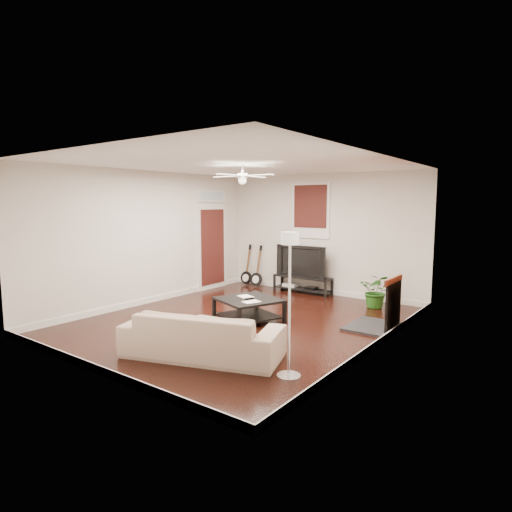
# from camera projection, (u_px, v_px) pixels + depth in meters

# --- Properties ---
(room) EXTENTS (5.01, 6.01, 2.81)m
(room) POSITION_uv_depth(u_px,v_px,m) (243.00, 244.00, 7.59)
(room) COLOR black
(room) RESTS_ON ground
(brick_accent) EXTENTS (0.02, 2.20, 2.80)m
(brick_accent) POSITION_uv_depth(u_px,v_px,m) (401.00, 248.00, 6.92)
(brick_accent) COLOR brown
(brick_accent) RESTS_ON floor
(fireplace) EXTENTS (0.80, 1.10, 0.92)m
(fireplace) POSITION_uv_depth(u_px,v_px,m) (382.00, 302.00, 7.20)
(fireplace) COLOR black
(fireplace) RESTS_ON floor
(window_back) EXTENTS (1.00, 0.06, 1.30)m
(window_back) POSITION_uv_depth(u_px,v_px,m) (310.00, 211.00, 10.07)
(window_back) COLOR #38130F
(window_back) RESTS_ON wall_back
(door_left) EXTENTS (0.08, 1.00, 2.50)m
(door_left) POSITION_uv_depth(u_px,v_px,m) (212.00, 239.00, 10.57)
(door_left) COLOR white
(door_left) RESTS_ON wall_left
(tv_stand) EXTENTS (1.43, 0.38, 0.40)m
(tv_stand) POSITION_uv_depth(u_px,v_px,m) (302.00, 284.00, 10.18)
(tv_stand) COLOR black
(tv_stand) RESTS_ON floor
(tv) EXTENTS (1.29, 0.17, 0.74)m
(tv) POSITION_uv_depth(u_px,v_px,m) (303.00, 261.00, 10.12)
(tv) COLOR black
(tv) RESTS_ON tv_stand
(coffee_table) EXTENTS (1.28, 1.28, 0.42)m
(coffee_table) POSITION_uv_depth(u_px,v_px,m) (249.00, 310.00, 7.72)
(coffee_table) COLOR black
(coffee_table) RESTS_ON floor
(sofa) EXTENTS (2.36, 1.53, 0.64)m
(sofa) POSITION_uv_depth(u_px,v_px,m) (202.00, 334.00, 5.92)
(sofa) COLOR #C6B494
(sofa) RESTS_ON floor
(floor_lamp) EXTENTS (0.38, 0.38, 1.80)m
(floor_lamp) POSITION_uv_depth(u_px,v_px,m) (289.00, 306.00, 5.13)
(floor_lamp) COLOR silver
(floor_lamp) RESTS_ON floor
(potted_plant) EXTENTS (0.69, 0.61, 0.71)m
(potted_plant) POSITION_uv_depth(u_px,v_px,m) (377.00, 291.00, 8.67)
(potted_plant) COLOR #245E1B
(potted_plant) RESTS_ON floor
(guitar_left) EXTENTS (0.34, 0.24, 1.07)m
(guitar_left) POSITION_uv_depth(u_px,v_px,m) (246.00, 265.00, 11.10)
(guitar_left) COLOR black
(guitar_left) RESTS_ON floor
(guitar_right) EXTENTS (0.35, 0.26, 1.07)m
(guitar_right) POSITION_uv_depth(u_px,v_px,m) (256.00, 266.00, 10.87)
(guitar_right) COLOR black
(guitar_right) RESTS_ON floor
(ceiling_fan) EXTENTS (1.24, 1.24, 0.32)m
(ceiling_fan) POSITION_uv_depth(u_px,v_px,m) (242.00, 176.00, 7.44)
(ceiling_fan) COLOR white
(ceiling_fan) RESTS_ON ceiling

